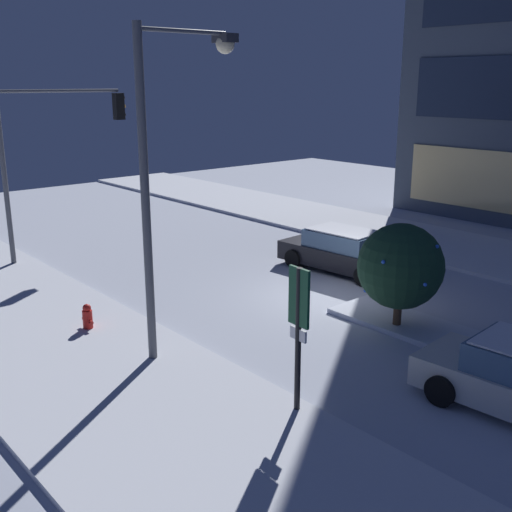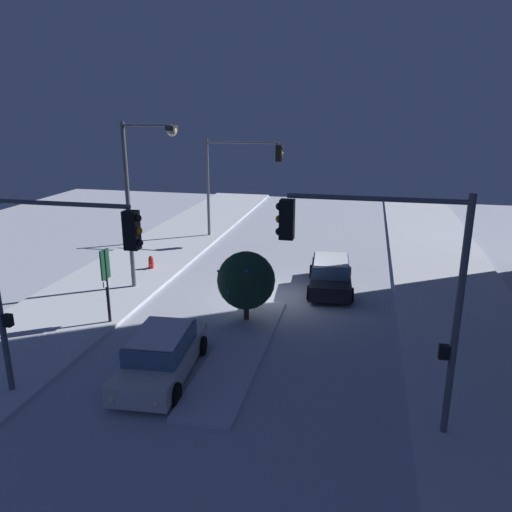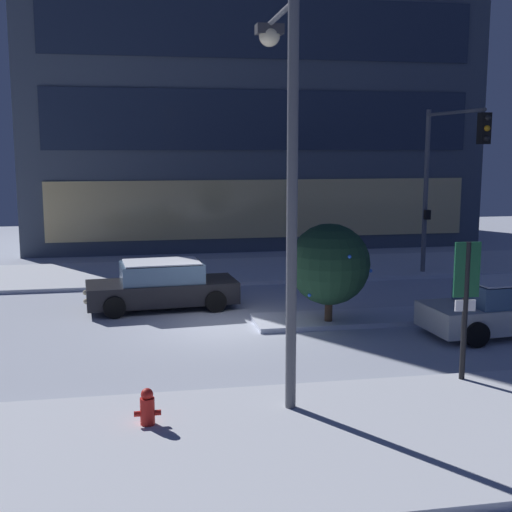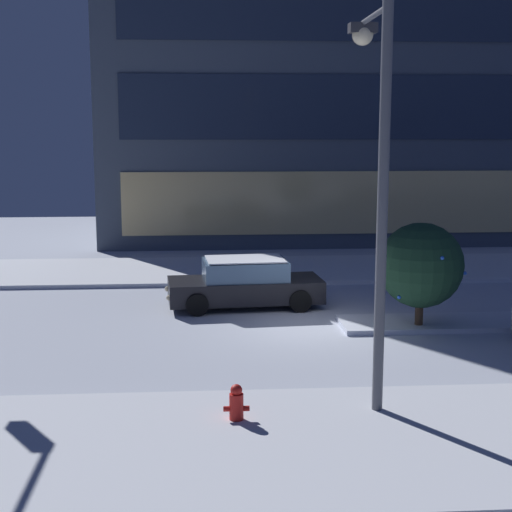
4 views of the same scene
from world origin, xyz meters
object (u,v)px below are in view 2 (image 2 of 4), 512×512
(car_far, at_px, (330,275))
(street_lamp_arched, at_px, (141,184))
(traffic_light_corner_near_left, at_px, (237,170))
(fire_hydrant, at_px, (151,264))
(traffic_light_corner_near_right, at_px, (49,265))
(traffic_light_corner_far_right, at_px, (388,273))
(decorated_tree_left_of_median, at_px, (246,280))
(car_near, at_px, (161,355))
(parking_info_sign, at_px, (106,278))

(car_far, bearing_deg, street_lamp_arched, 99.05)
(traffic_light_corner_near_left, relative_size, fire_hydrant, 7.81)
(traffic_light_corner_near_right, relative_size, fire_hydrant, 7.48)
(traffic_light_corner_far_right, height_order, decorated_tree_left_of_median, traffic_light_corner_far_right)
(traffic_light_corner_near_right, bearing_deg, traffic_light_corner_far_right, 4.71)
(traffic_light_corner_far_right, bearing_deg, traffic_light_corner_near_left, -64.77)
(traffic_light_corner_far_right, relative_size, traffic_light_corner_near_left, 1.01)
(street_lamp_arched, bearing_deg, decorated_tree_left_of_median, -24.21)
(traffic_light_corner_far_right, distance_m, traffic_light_corner_near_left, 20.48)
(car_near, distance_m, traffic_light_corner_near_right, 4.57)
(traffic_light_corner_near_right, height_order, fire_hydrant, traffic_light_corner_near_right)
(traffic_light_corner_near_right, distance_m, parking_info_sign, 5.74)
(traffic_light_corner_near_left, bearing_deg, car_far, -50.78)
(decorated_tree_left_of_median, bearing_deg, traffic_light_corner_far_right, 40.77)
(street_lamp_arched, distance_m, parking_info_sign, 4.97)
(fire_hydrant, height_order, decorated_tree_left_of_median, decorated_tree_left_of_median)
(car_far, height_order, traffic_light_corner_near_right, traffic_light_corner_near_right)
(traffic_light_corner_near_right, bearing_deg, fire_hydrant, 102.27)
(traffic_light_corner_near_left, bearing_deg, car_near, -83.25)
(traffic_light_corner_near_right, bearing_deg, car_far, 58.43)
(traffic_light_corner_near_right, relative_size, traffic_light_corner_near_left, 0.96)
(car_far, bearing_deg, decorated_tree_left_of_median, 142.43)
(traffic_light_corner_near_right, bearing_deg, car_near, 42.18)
(traffic_light_corner_near_left, xyz_separation_m, decorated_tree_left_of_median, (12.70, 3.70, -2.69))
(car_far, relative_size, traffic_light_corner_near_right, 0.79)
(parking_info_sign, bearing_deg, street_lamp_arched, 96.63)
(car_near, height_order, decorated_tree_left_of_median, decorated_tree_left_of_median)
(traffic_light_corner_near_left, height_order, decorated_tree_left_of_median, traffic_light_corner_near_left)
(traffic_light_corner_near_right, height_order, street_lamp_arched, street_lamp_arched)
(car_far, xyz_separation_m, fire_hydrant, (-0.69, -9.38, -0.32))
(car_far, height_order, traffic_light_corner_far_right, traffic_light_corner_far_right)
(traffic_light_corner_far_right, distance_m, fire_hydrant, 16.41)
(fire_hydrant, bearing_deg, decorated_tree_left_of_median, 50.88)
(car_far, xyz_separation_m, decorated_tree_left_of_median, (4.54, -2.95, 1.06))
(traffic_light_corner_far_right, bearing_deg, car_near, -10.70)
(traffic_light_corner_far_right, bearing_deg, decorated_tree_left_of_median, -49.23)
(traffic_light_corner_near_right, height_order, parking_info_sign, traffic_light_corner_near_right)
(street_lamp_arched, bearing_deg, traffic_light_corner_near_right, -79.56)
(traffic_light_corner_near_left, relative_size, parking_info_sign, 2.05)
(car_near, distance_m, fire_hydrant, 10.89)
(decorated_tree_left_of_median, bearing_deg, car_near, -20.02)
(traffic_light_corner_near_left, bearing_deg, traffic_light_corner_near_right, -90.48)
(traffic_light_corner_near_right, bearing_deg, traffic_light_corner_near_left, 89.52)
(street_lamp_arched, bearing_deg, car_near, -61.35)
(fire_hydrant, height_order, parking_info_sign, parking_info_sign)
(car_far, distance_m, traffic_light_corner_far_right, 11.18)
(car_near, distance_m, decorated_tree_left_of_median, 4.97)
(car_near, relative_size, car_far, 1.01)
(street_lamp_arched, height_order, parking_info_sign, street_lamp_arched)
(car_far, distance_m, traffic_light_corner_near_right, 13.48)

